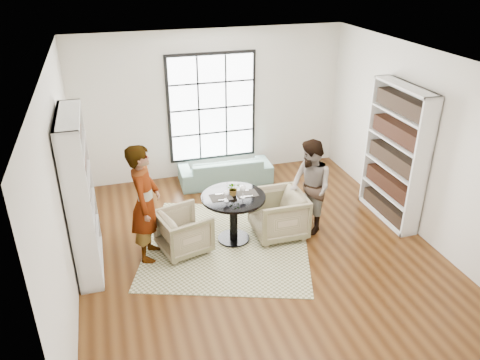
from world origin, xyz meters
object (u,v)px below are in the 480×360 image
object	(u,v)px
armchair_left	(184,231)
armchair_right	(278,214)
flower_centerpiece	(233,189)
pedestal_table	(233,208)
person_right	(310,187)
sofa	(225,170)
wine_glass_right	(243,189)
person_left	(145,203)
wine_glass_left	(226,194)

from	to	relation	value
armchair_left	armchair_right	world-z (taller)	armchair_right
flower_centerpiece	pedestal_table	bearing A→B (deg)	-107.60
flower_centerpiece	person_right	bearing A→B (deg)	-4.02
pedestal_table	flower_centerpiece	size ratio (longest dim) A/B	4.54
sofa	armchair_right	size ratio (longest dim) A/B	2.20
armchair_right	wine_glass_right	distance (m)	0.86
armchair_left	pedestal_table	bearing A→B (deg)	-100.58
armchair_left	person_left	distance (m)	0.81
sofa	wine_glass_left	bearing A→B (deg)	77.63
armchair_left	wine_glass_left	size ratio (longest dim) A/B	4.12
armchair_right	sofa	bearing A→B (deg)	-170.70
flower_centerpiece	wine_glass_right	bearing A→B (deg)	-48.75
armchair_left	wine_glass_right	bearing A→B (deg)	-106.59
pedestal_table	armchair_left	distance (m)	0.87
person_right	wine_glass_left	xyz separation A→B (m)	(-1.46, -0.08, 0.14)
pedestal_table	wine_glass_left	xyz separation A→B (m)	(-0.15, -0.13, 0.36)
pedestal_table	person_right	world-z (taller)	person_right
armchair_right	wine_glass_left	size ratio (longest dim) A/B	4.63
sofa	wine_glass_left	size ratio (longest dim) A/B	10.17
person_right	sofa	bearing A→B (deg)	-164.36
sofa	armchair_right	bearing A→B (deg)	100.73
person_left	wine_glass_left	distance (m)	1.23
pedestal_table	wine_glass_right	size ratio (longest dim) A/B	4.78
armchair_right	flower_centerpiece	distance (m)	0.92
sofa	person_right	distance (m)	2.40
sofa	person_right	size ratio (longest dim) A/B	1.15
sofa	flower_centerpiece	xyz separation A→B (m)	(-0.41, -2.07, 0.66)
wine_glass_right	flower_centerpiece	xyz separation A→B (m)	(-0.11, 0.13, -0.04)
pedestal_table	person_right	distance (m)	1.32
wine_glass_left	flower_centerpiece	xyz separation A→B (m)	(0.17, 0.17, -0.02)
pedestal_table	sofa	size ratio (longest dim) A/B	0.55
armchair_right	flower_centerpiece	bearing A→B (deg)	-96.44
person_right	flower_centerpiece	distance (m)	1.30
pedestal_table	person_left	bearing A→B (deg)	-177.48
armchair_left	person_right	size ratio (longest dim) A/B	0.47
person_right	armchair_right	bearing A→B (deg)	-96.57
armchair_right	person_left	bearing A→B (deg)	-89.20
armchair_left	flower_centerpiece	bearing A→B (deg)	-98.00
pedestal_table	wine_glass_right	distance (m)	0.41
person_right	flower_centerpiece	size ratio (longest dim) A/B	7.14
sofa	person_right	world-z (taller)	person_right
sofa	person_left	size ratio (longest dim) A/B	1.00
flower_centerpiece	armchair_left	bearing A→B (deg)	-173.23
armchair_left	wine_glass_left	distance (m)	0.91
person_right	wine_glass_left	size ratio (longest dim) A/B	8.81
wine_glass_left	flower_centerpiece	size ratio (longest dim) A/B	0.81
wine_glass_right	armchair_right	bearing A→B (deg)	3.65
armchair_left	flower_centerpiece	xyz separation A→B (m)	(0.84, 0.10, 0.59)
pedestal_table	wine_glass_left	bearing A→B (deg)	-138.92
person_right	wine_glass_right	xyz separation A→B (m)	(-1.18, -0.04, 0.17)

